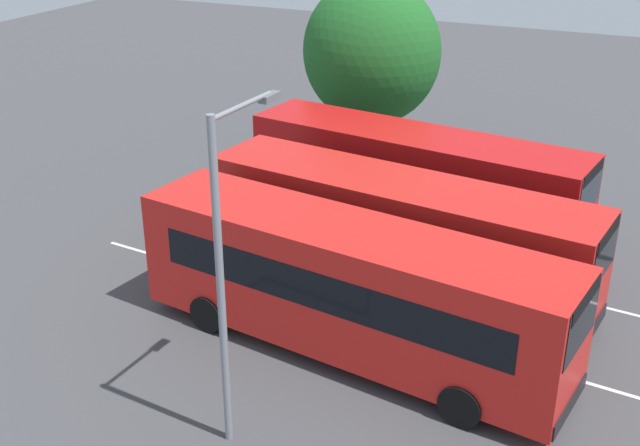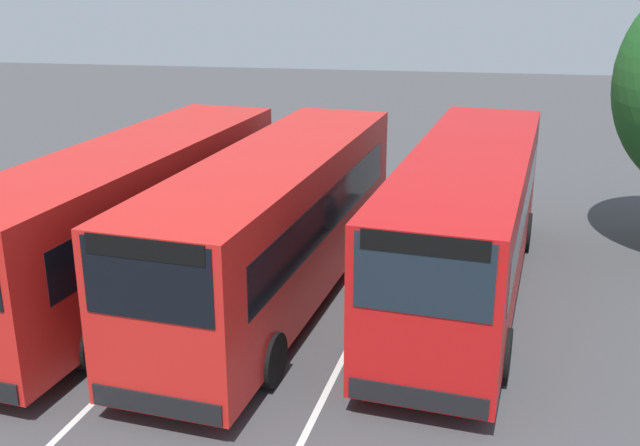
% 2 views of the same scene
% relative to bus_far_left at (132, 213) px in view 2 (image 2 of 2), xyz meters
% --- Properties ---
extents(ground_plane, '(79.52, 79.52, 0.00)m').
position_rel_bus_far_left_xyz_m(ground_plane, '(-0.57, 3.53, -1.82)').
color(ground_plane, '#424244').
extents(bus_far_left, '(11.16, 3.96, 3.32)m').
position_rel_bus_far_left_xyz_m(bus_far_left, '(0.00, 0.00, 0.00)').
color(bus_far_left, red).
rests_on(bus_far_left, ground).
extents(bus_center_left, '(11.15, 3.83, 3.32)m').
position_rel_bus_far_left_xyz_m(bus_center_left, '(0.04, 3.30, 0.00)').
color(bus_center_left, red).
rests_on(bus_center_left, ground).
extents(bus_center_right, '(11.16, 3.93, 3.32)m').
position_rel_bus_far_left_xyz_m(bus_center_right, '(-0.81, 7.34, 0.00)').
color(bus_center_right, red).
rests_on(bus_center_right, ground).
extents(lane_stripe_outer_left, '(17.28, 1.80, 0.01)m').
position_rel_bus_far_left_xyz_m(lane_stripe_outer_left, '(-0.57, 1.66, -1.82)').
color(lane_stripe_outer_left, silver).
rests_on(lane_stripe_outer_left, ground).
extents(lane_stripe_inner_left, '(17.28, 1.80, 0.01)m').
position_rel_bus_far_left_xyz_m(lane_stripe_inner_left, '(-0.57, 5.40, -1.82)').
color(lane_stripe_inner_left, silver).
rests_on(lane_stripe_inner_left, ground).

